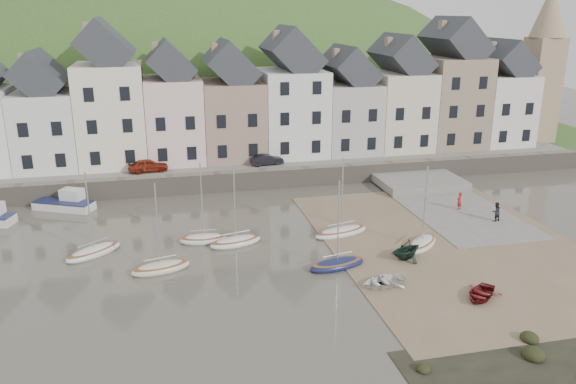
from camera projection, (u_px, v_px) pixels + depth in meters
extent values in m
plane|color=#4D493C|center=(307.00, 259.00, 39.76)|extent=(160.00, 160.00, 0.00)
cube|color=#345421|center=(240.00, 146.00, 69.22)|extent=(90.00, 30.00, 1.50)
cube|color=slate|center=(256.00, 163.00, 58.31)|extent=(70.00, 7.00, 0.10)
cube|color=slate|center=(262.00, 179.00, 55.26)|extent=(70.00, 1.20, 1.80)
cube|color=brown|center=(452.00, 244.00, 42.10)|extent=(18.00, 26.00, 0.06)
cube|color=slate|center=(448.00, 205.00, 50.37)|extent=(8.00, 18.00, 0.12)
ellipsoid|color=#345421|center=(191.00, 217.00, 99.85)|extent=(134.40, 84.00, 84.00)
cube|color=silver|center=(48.00, 130.00, 56.13)|extent=(5.80, 8.00, 7.50)
cube|color=gray|center=(23.00, 61.00, 53.79)|extent=(0.60, 0.90, 1.40)
cube|color=beige|center=(112.00, 115.00, 57.07)|extent=(6.40, 8.00, 10.00)
cube|color=gray|center=(87.00, 29.00, 54.22)|extent=(0.60, 0.90, 1.40)
cube|color=beige|center=(174.00, 120.00, 58.59)|extent=(5.60, 8.00, 8.50)
cube|color=gray|center=(155.00, 49.00, 56.14)|extent=(0.60, 0.90, 1.40)
cube|color=gray|center=(232.00, 120.00, 59.94)|extent=(6.20, 8.00, 8.00)
cube|color=gray|center=(214.00, 50.00, 57.44)|extent=(0.60, 0.90, 1.40)
cube|color=silver|center=(292.00, 113.00, 61.17)|extent=(6.60, 8.00, 9.00)
cube|color=gray|center=(276.00, 37.00, 58.43)|extent=(0.60, 0.90, 1.40)
cube|color=#ADA79E|center=(347.00, 117.00, 62.74)|extent=(5.80, 8.00, 7.50)
cube|color=gray|center=(336.00, 55.00, 60.39)|extent=(0.60, 0.90, 1.40)
cube|color=beige|center=(398.00, 111.00, 63.86)|extent=(6.00, 8.00, 8.50)
cube|color=gray|center=(389.00, 44.00, 61.32)|extent=(0.60, 0.90, 1.40)
cube|color=gray|center=(449.00, 102.00, 64.97)|extent=(6.40, 8.00, 10.00)
cube|color=gray|center=(442.00, 27.00, 62.12)|extent=(0.60, 0.90, 1.40)
cube|color=silver|center=(497.00, 109.00, 66.59)|extent=(5.80, 8.00, 8.00)
cube|color=gray|center=(492.00, 48.00, 64.17)|extent=(0.60, 0.90, 1.40)
cube|color=#997F60|center=(540.00, 90.00, 67.14)|extent=(3.50, 3.50, 12.00)
cone|color=#997F60|center=(550.00, 10.00, 64.39)|extent=(4.00, 4.00, 6.00)
ellipsoid|color=silver|center=(94.00, 252.00, 40.29)|extent=(4.31, 3.84, 0.84)
ellipsoid|color=brown|center=(93.00, 249.00, 40.23)|extent=(3.95, 3.52, 0.20)
cylinder|color=#B2B5B7|center=(89.00, 211.00, 39.35)|extent=(0.10, 0.10, 5.60)
cylinder|color=#B2B5B7|center=(93.00, 242.00, 40.06)|extent=(1.91, 1.53, 0.08)
ellipsoid|color=silver|center=(204.00, 240.00, 42.52)|extent=(3.66, 1.69, 0.84)
ellipsoid|color=brown|center=(204.00, 237.00, 42.45)|extent=(3.36, 1.54, 0.20)
cylinder|color=#B2B5B7|center=(202.00, 200.00, 41.57)|extent=(0.10, 0.10, 5.60)
cylinder|color=#B2B5B7|center=(203.00, 230.00, 42.29)|extent=(1.97, 0.19, 0.08)
ellipsoid|color=beige|center=(161.00, 268.00, 37.80)|extent=(4.20, 2.41, 0.84)
ellipsoid|color=brown|center=(161.00, 265.00, 37.73)|extent=(3.86, 2.20, 0.20)
cylinder|color=#B2B5B7|center=(158.00, 225.00, 36.86)|extent=(0.10, 0.10, 5.60)
cylinder|color=#B2B5B7|center=(160.00, 258.00, 37.57)|extent=(2.13, 0.60, 0.08)
ellipsoid|color=silver|center=(236.00, 242.00, 42.03)|extent=(4.24, 2.43, 0.84)
ellipsoid|color=brown|center=(236.00, 239.00, 41.97)|extent=(3.89, 2.22, 0.20)
cylinder|color=#B2B5B7|center=(235.00, 202.00, 41.09)|extent=(0.10, 0.10, 5.60)
cylinder|color=#B2B5B7|center=(236.00, 233.00, 41.80)|extent=(2.15, 0.62, 0.08)
ellipsoid|color=silver|center=(341.00, 232.00, 43.89)|extent=(4.80, 2.64, 0.84)
ellipsoid|color=brown|center=(341.00, 230.00, 43.82)|extent=(4.41, 2.41, 0.20)
cylinder|color=#B2B5B7|center=(342.00, 194.00, 42.94)|extent=(0.10, 0.10, 5.60)
cylinder|color=#B2B5B7|center=(341.00, 223.00, 43.66)|extent=(2.44, 0.73, 0.08)
ellipsoid|color=#141A40|center=(337.00, 265.00, 38.33)|extent=(4.32, 2.35, 0.84)
ellipsoid|color=brown|center=(337.00, 262.00, 38.26)|extent=(3.97, 2.14, 0.20)
cylinder|color=#B2B5B7|center=(338.00, 222.00, 37.39)|extent=(0.10, 0.10, 5.60)
cylinder|color=#B2B5B7|center=(337.00, 254.00, 38.10)|extent=(2.22, 0.56, 0.08)
ellipsoid|color=silver|center=(422.00, 244.00, 41.70)|extent=(3.87, 3.76, 0.84)
ellipsoid|color=brown|center=(422.00, 241.00, 41.63)|extent=(3.54, 3.44, 0.20)
cylinder|color=#B2B5B7|center=(425.00, 204.00, 40.76)|extent=(0.10, 0.10, 5.60)
cylinder|color=#B2B5B7|center=(423.00, 235.00, 41.47)|extent=(1.62, 1.52, 0.08)
cube|color=silver|center=(64.00, 206.00, 49.40)|extent=(5.45, 3.84, 0.70)
cube|color=#141A40|center=(64.00, 202.00, 49.29)|extent=(5.38, 3.84, 0.08)
cube|color=silver|center=(72.00, 195.00, 49.62)|extent=(2.17, 1.89, 1.00)
imported|color=white|center=(383.00, 281.00, 35.65)|extent=(3.20, 2.54, 0.60)
imported|color=black|center=(407.00, 249.00, 39.46)|extent=(3.26, 3.09, 1.36)
imported|color=maroon|center=(481.00, 294.00, 34.13)|extent=(3.43, 3.35, 0.58)
imported|color=maroon|center=(459.00, 201.00, 48.96)|extent=(0.67, 0.61, 1.55)
imported|color=black|center=(496.00, 212.00, 46.27)|extent=(0.89, 0.77, 1.59)
imported|color=maroon|center=(148.00, 165.00, 54.88)|extent=(3.89, 1.94, 1.27)
imported|color=black|center=(267.00, 160.00, 57.40)|extent=(3.42, 1.56, 1.09)
cube|color=black|center=(547.00, 369.00, 27.54)|extent=(14.00, 6.00, 0.05)
ellipsoid|color=black|center=(423.00, 369.00, 27.33)|extent=(0.69, 0.75, 0.45)
ellipsoid|color=black|center=(529.00, 338.00, 29.81)|extent=(0.94, 1.03, 0.61)
ellipsoid|color=black|center=(533.00, 354.00, 28.34)|extent=(1.09, 1.19, 0.71)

